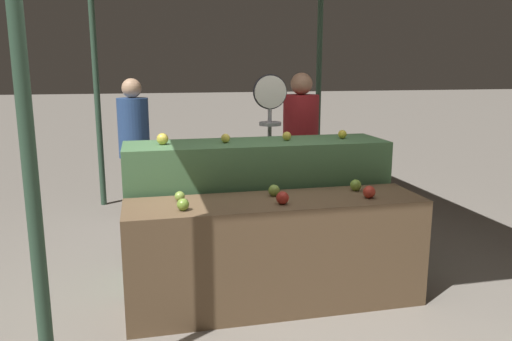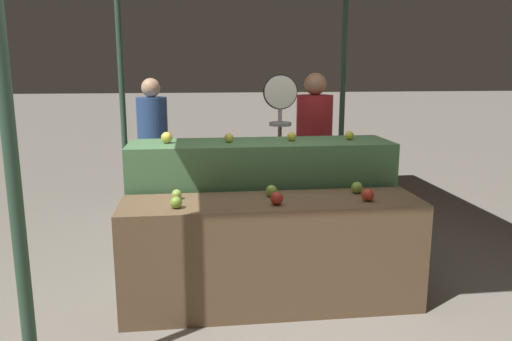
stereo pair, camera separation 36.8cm
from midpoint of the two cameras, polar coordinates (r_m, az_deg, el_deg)
The scene contains 16 objects.
ground_plane at distance 3.72m, azimuth 4.72°, elevation -15.01°, with size 60.00×60.00×0.00m, color gray.
display_counter_front at distance 3.56m, azimuth 4.83°, elevation -9.46°, with size 2.08×0.55×0.77m, color brown.
display_counter_back at distance 4.07m, azimuth 3.13°, elevation -4.33°, with size 2.08×0.55×1.09m, color #4C7A4C.
apple_front_0 at distance 3.25m, azimuth -5.94°, elevation -3.70°, with size 0.08×0.08×0.08m, color #7AA338.
apple_front_1 at distance 3.33m, azimuth 5.55°, elevation -3.24°, with size 0.09×0.09×0.09m, color #B72D23.
apple_front_2 at distance 3.53m, azimuth 15.61°, elevation -2.73°, with size 0.09×0.09×0.09m, color red.
apple_front_3 at distance 3.47m, azimuth -6.07°, elevation -2.77°, with size 0.07×0.07×0.07m, color #8EB247.
apple_front_4 at distance 3.53m, azimuth 4.77°, elevation -2.37°, with size 0.08×0.08×0.08m, color #8EB247.
apple_front_5 at distance 3.72m, azimuth 14.27°, elevation -1.95°, with size 0.08×0.08×0.08m, color #84AD3D.
apple_back_0 at distance 3.89m, azimuth -7.53°, elevation 3.73°, with size 0.09×0.09×0.09m, color yellow.
apple_back_1 at distance 3.90m, azimuth -0.41°, elevation 3.73°, with size 0.07×0.07×0.07m, color yellow.
apple_back_2 at distance 4.00m, azimuth 6.73°, elevation 3.85°, with size 0.07×0.07×0.07m, color yellow.
apple_back_3 at distance 4.14m, azimuth 13.16°, elevation 3.89°, with size 0.07×0.07×0.07m, color gold.
produce_scale at distance 4.52m, azimuth 5.11°, elevation 5.52°, with size 0.31×0.20×1.61m.
person_vendor_at_scale at distance 4.93m, azimuth 8.77°, elevation 3.00°, with size 0.42×0.42×1.62m.
person_customer_left at distance 5.52m, azimuth -9.84°, elevation 3.54°, with size 0.35×0.35×1.56m.
Camera 2 is at (-0.52, -3.28, 1.67)m, focal length 35.00 mm.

